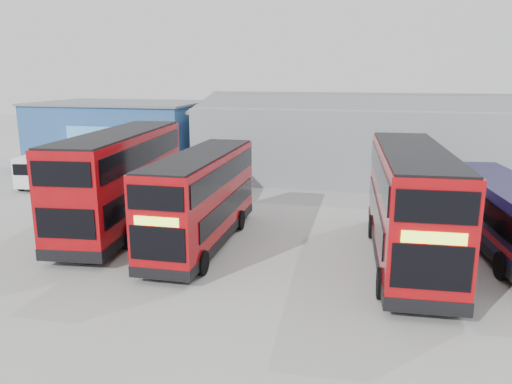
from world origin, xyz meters
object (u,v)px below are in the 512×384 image
double_decker_right (410,206)px  single_decker_blue (507,219)px  panel_van (47,167)px  office_block (122,136)px  maintenance_shed (421,141)px  double_decker_left (122,181)px  double_decker_centre (202,200)px

double_decker_right → single_decker_blue: 4.55m
double_decker_right → panel_van: (-22.33, 8.68, -1.02)m
office_block → double_decker_right: bearing=-36.9°
maintenance_shed → panel_van: maintenance_shed is taller
maintenance_shed → single_decker_blue: 15.42m
office_block → panel_van: size_ratio=2.37×
panel_van → single_decker_blue: bearing=-23.2°
maintenance_shed → double_decker_right: 17.32m
maintenance_shed → double_decker_left: maintenance_shed is taller
single_decker_blue → panel_van: size_ratio=2.09×
double_decker_left → maintenance_shed: bearing=-139.0°
double_decker_left → double_decker_centre: (4.43, -1.35, -0.31)m
office_block → double_decker_left: office_block is taller
office_block → double_decker_left: 15.67m
panel_van → maintenance_shed: bearing=10.6°
single_decker_blue → office_block: bearing=-35.7°
double_decker_centre → single_decker_blue: bearing=8.3°
maintenance_shed → single_decker_blue: (2.27, -15.21, -1.18)m
office_block → panel_van: office_block is taller
panel_van → double_decker_right: bearing=-30.2°
double_decker_left → single_decker_blue: size_ratio=1.03×
office_block → double_decker_left: bearing=-62.2°
double_decker_centre → single_decker_blue: (12.52, 2.00, -0.55)m
double_decker_left → panel_van: size_ratio=2.14×
double_decker_left → double_decker_right: double_decker_left is taller
double_decker_centre → double_decker_right: bearing=-0.9°
office_block → double_decker_right: (20.27, -15.22, -0.35)m
double_decker_left → single_decker_blue: (16.95, 0.65, -0.87)m
double_decker_right → single_decker_blue: size_ratio=0.99×
maintenance_shed → double_decker_centre: (-10.25, -17.21, -0.62)m
double_decker_left → double_decker_right: bearing=167.8°
office_block → panel_van: bearing=-107.5°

